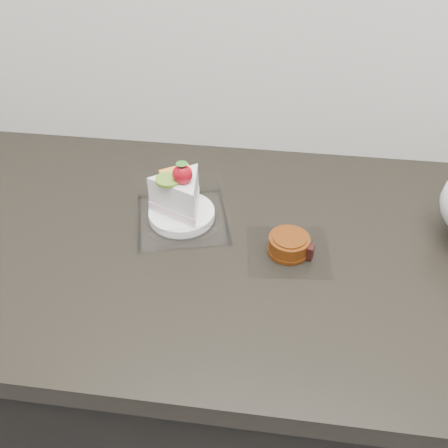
{
  "coord_description": "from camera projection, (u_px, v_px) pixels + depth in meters",
  "views": [
    {
      "loc": [
        -0.03,
        1.04,
        1.48
      ],
      "look_at": [
        -0.12,
        1.69,
        0.94
      ],
      "focal_mm": 40.0,
      "sensor_mm": 36.0,
      "label": 1
    }
  ],
  "objects": [
    {
      "name": "cake_tray",
      "position": [
        181.0,
        205.0,
        0.89
      ],
      "size": [
        0.2,
        0.2,
        0.13
      ],
      "rotation": [
        0.0,
        0.0,
        0.27
      ],
      "color": "white",
      "rests_on": "counter"
    },
    {
      "name": "mooncake_wrap",
      "position": [
        289.0,
        246.0,
        0.84
      ],
      "size": [
        0.15,
        0.14,
        0.03
      ],
      "rotation": [
        0.0,
        0.0,
        0.28
      ],
      "color": "white",
      "rests_on": "counter"
    },
    {
      "name": "counter",
      "position": [
        274.0,
        390.0,
        1.15
      ],
      "size": [
        2.04,
        0.64,
        0.9
      ],
      "color": "black",
      "rests_on": "ground"
    }
  ]
}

